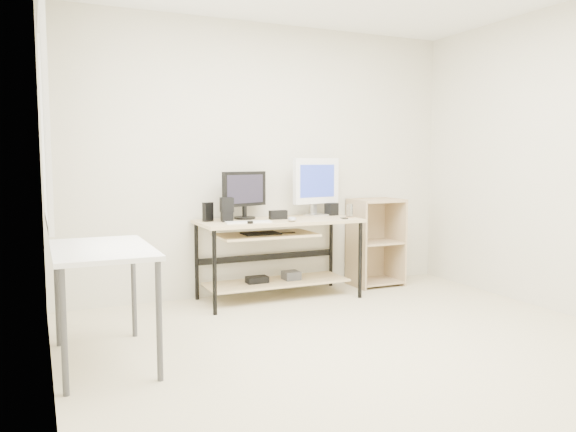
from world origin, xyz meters
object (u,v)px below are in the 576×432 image
Objects in this scene: black_monitor at (244,192)px; desk at (276,242)px; side_table at (102,259)px; audio_controller at (208,212)px; shelf_unit at (374,241)px; white_imac at (316,183)px.

desk is at bearing -53.10° from black_monitor.
desk is 1.97m from side_table.
audio_controller is at bearing 171.52° from desk.
side_table is at bearing -153.64° from audio_controller.
audio_controller is at bearing 171.58° from black_monitor.
desk is 3.18× the size of black_monitor.
white_imac is at bearing 179.84° from shelf_unit.
white_imac is at bearing 17.98° from desk.
side_table is 5.76× the size of audio_controller.
black_monitor is (-1.42, 0.01, 0.55)m from shelf_unit.
shelf_unit reaches higher than side_table.
audio_controller is (-0.38, -0.07, -0.17)m from black_monitor.
audio_controller is at bearing -177.85° from shelf_unit.
desk is at bearing -30.33° from audio_controller.
black_monitor is 0.42m from audio_controller.
white_imac is (0.75, -0.00, 0.07)m from black_monitor.
shelf_unit is 0.92m from white_imac.
side_table is at bearing -158.31° from black_monitor.
white_imac is at bearing -18.32° from audio_controller.
audio_controller reaches higher than side_table.
desk is 1.19m from shelf_unit.
side_table is at bearing -161.92° from white_imac.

